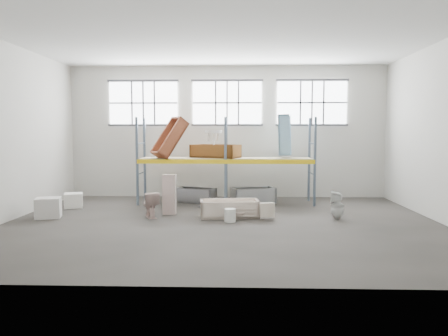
{
  "coord_description": "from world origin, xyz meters",
  "views": [
    {
      "loc": [
        0.46,
        -11.92,
        2.5
      ],
      "look_at": [
        0.0,
        1.5,
        1.4
      ],
      "focal_mm": 35.38,
      "sensor_mm": 36.0,
      "label": 1
    }
  ],
  "objects_px": {
    "blue_tub_upright": "(285,135)",
    "carton_near": "(48,208)",
    "toilet_white": "(337,205)",
    "toilet_beige": "(150,204)",
    "bathtub_beige": "(229,209)",
    "steel_tub_left": "(196,195)",
    "bucket": "(230,215)",
    "cistern_tall": "(169,194)",
    "rust_tub_flat": "(215,151)",
    "steel_tub_right": "(253,195)"
  },
  "relations": [
    {
      "from": "blue_tub_upright",
      "to": "carton_near",
      "type": "xyz_separation_m",
      "value": [
        -7.16,
        -3.0,
        -2.1
      ]
    },
    {
      "from": "steel_tub_left",
      "to": "blue_tub_upright",
      "type": "height_order",
      "value": "blue_tub_upright"
    },
    {
      "from": "bathtub_beige",
      "to": "toilet_white",
      "type": "bearing_deg",
      "value": -9.94
    },
    {
      "from": "bathtub_beige",
      "to": "bucket",
      "type": "xyz_separation_m",
      "value": [
        0.03,
        -0.71,
        -0.07
      ]
    },
    {
      "from": "bathtub_beige",
      "to": "bucket",
      "type": "height_order",
      "value": "bathtub_beige"
    },
    {
      "from": "bucket",
      "to": "carton_near",
      "type": "bearing_deg",
      "value": 175.51
    },
    {
      "from": "rust_tub_flat",
      "to": "bucket",
      "type": "bearing_deg",
      "value": -80.27
    },
    {
      "from": "bathtub_beige",
      "to": "steel_tub_right",
      "type": "relative_size",
      "value": 1.16
    },
    {
      "from": "cistern_tall",
      "to": "steel_tub_right",
      "type": "relative_size",
      "value": 0.82
    },
    {
      "from": "bathtub_beige",
      "to": "toilet_beige",
      "type": "relative_size",
      "value": 2.25
    },
    {
      "from": "blue_tub_upright",
      "to": "carton_near",
      "type": "height_order",
      "value": "blue_tub_upright"
    },
    {
      "from": "steel_tub_right",
      "to": "rust_tub_flat",
      "type": "distance_m",
      "value": 2.05
    },
    {
      "from": "cistern_tall",
      "to": "steel_tub_left",
      "type": "distance_m",
      "value": 2.42
    },
    {
      "from": "toilet_beige",
      "to": "toilet_white",
      "type": "relative_size",
      "value": 0.95
    },
    {
      "from": "bathtub_beige",
      "to": "rust_tub_flat",
      "type": "xyz_separation_m",
      "value": [
        -0.55,
        2.72,
        1.57
      ]
    },
    {
      "from": "bathtub_beige",
      "to": "steel_tub_left",
      "type": "relative_size",
      "value": 1.24
    },
    {
      "from": "bathtub_beige",
      "to": "bucket",
      "type": "relative_size",
      "value": 4.64
    },
    {
      "from": "toilet_beige",
      "to": "bucket",
      "type": "distance_m",
      "value": 2.44
    },
    {
      "from": "toilet_beige",
      "to": "cistern_tall",
      "type": "bearing_deg",
      "value": -156.35
    },
    {
      "from": "toilet_beige",
      "to": "cistern_tall",
      "type": "distance_m",
      "value": 0.73
    },
    {
      "from": "bathtub_beige",
      "to": "cistern_tall",
      "type": "height_order",
      "value": "cistern_tall"
    },
    {
      "from": "bathtub_beige",
      "to": "steel_tub_left",
      "type": "height_order",
      "value": "steel_tub_left"
    },
    {
      "from": "steel_tub_left",
      "to": "bucket",
      "type": "height_order",
      "value": "steel_tub_left"
    },
    {
      "from": "toilet_white",
      "to": "toilet_beige",
      "type": "bearing_deg",
      "value": -78.63
    },
    {
      "from": "carton_near",
      "to": "steel_tub_left",
      "type": "bearing_deg",
      "value": 36.92
    },
    {
      "from": "toilet_beige",
      "to": "steel_tub_left",
      "type": "relative_size",
      "value": 0.55
    },
    {
      "from": "blue_tub_upright",
      "to": "toilet_white",
      "type": "bearing_deg",
      "value": -67.15
    },
    {
      "from": "blue_tub_upright",
      "to": "carton_near",
      "type": "relative_size",
      "value": 2.05
    },
    {
      "from": "bucket",
      "to": "carton_near",
      "type": "relative_size",
      "value": 0.54
    },
    {
      "from": "carton_near",
      "to": "bathtub_beige",
      "type": "bearing_deg",
      "value": 3.13
    },
    {
      "from": "steel_tub_right",
      "to": "carton_near",
      "type": "bearing_deg",
      "value": -154.58
    },
    {
      "from": "steel_tub_right",
      "to": "cistern_tall",
      "type": "bearing_deg",
      "value": -140.11
    },
    {
      "from": "bucket",
      "to": "blue_tub_upright",
      "type": "bearing_deg",
      "value": 61.67
    },
    {
      "from": "bathtub_beige",
      "to": "toilet_white",
      "type": "height_order",
      "value": "toilet_white"
    },
    {
      "from": "cistern_tall",
      "to": "steel_tub_left",
      "type": "height_order",
      "value": "cistern_tall"
    },
    {
      "from": "blue_tub_upright",
      "to": "toilet_beige",
      "type": "bearing_deg",
      "value": -146.16
    },
    {
      "from": "cistern_tall",
      "to": "blue_tub_upright",
      "type": "bearing_deg",
      "value": 33.16
    },
    {
      "from": "steel_tub_left",
      "to": "carton_near",
      "type": "distance_m",
      "value": 5.03
    },
    {
      "from": "rust_tub_flat",
      "to": "toilet_white",
      "type": "bearing_deg",
      "value": -38.49
    },
    {
      "from": "cistern_tall",
      "to": "rust_tub_flat",
      "type": "distance_m",
      "value": 2.91
    },
    {
      "from": "bucket",
      "to": "rust_tub_flat",
      "type": "bearing_deg",
      "value": 99.73
    },
    {
      "from": "bathtub_beige",
      "to": "toilet_beige",
      "type": "distance_m",
      "value": 2.32
    },
    {
      "from": "rust_tub_flat",
      "to": "carton_near",
      "type": "height_order",
      "value": "rust_tub_flat"
    },
    {
      "from": "bucket",
      "to": "toilet_white",
      "type": "bearing_deg",
      "value": 9.51
    },
    {
      "from": "steel_tub_left",
      "to": "blue_tub_upright",
      "type": "xyz_separation_m",
      "value": [
        3.14,
        -0.02,
        2.14
      ]
    },
    {
      "from": "toilet_beige",
      "to": "steel_tub_right",
      "type": "height_order",
      "value": "toilet_beige"
    },
    {
      "from": "cistern_tall",
      "to": "toilet_white",
      "type": "relative_size",
      "value": 1.51
    },
    {
      "from": "bucket",
      "to": "bathtub_beige",
      "type": "bearing_deg",
      "value": 92.67
    },
    {
      "from": "rust_tub_flat",
      "to": "blue_tub_upright",
      "type": "xyz_separation_m",
      "value": [
        2.43,
        -0.0,
        0.57
      ]
    },
    {
      "from": "steel_tub_right",
      "to": "carton_near",
      "type": "xyz_separation_m",
      "value": [
        -6.07,
        -2.88,
        0.02
      ]
    }
  ]
}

